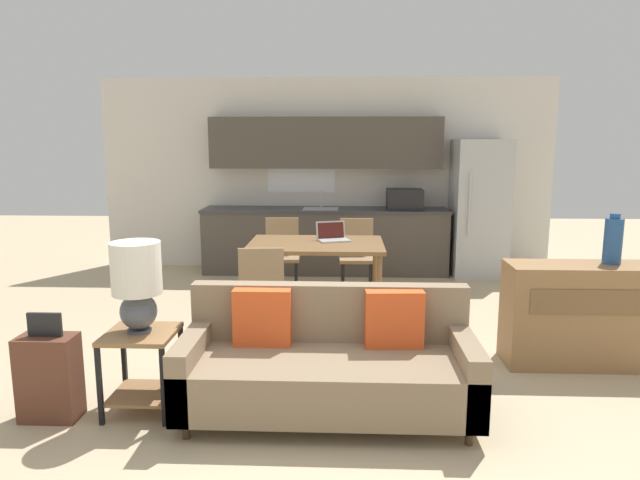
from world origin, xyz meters
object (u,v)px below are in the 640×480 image
dining_table (316,249)px  dining_chair_far_left (282,252)px  side_table (142,358)px  suitcase (49,377)px  dining_chair_far_right (357,253)px  vase (613,240)px  dining_chair_near_left (263,289)px  credenza (579,315)px  laptop (332,236)px  couch (328,364)px  refrigerator (479,208)px  table_lamp (137,281)px

dining_table → dining_chair_far_left: bearing=118.5°
side_table → suitcase: suitcase is taller
dining_chair_far_right → vase: bearing=-47.2°
dining_chair_near_left → suitcase: bearing=46.5°
credenza → dining_table: bearing=150.3°
credenza → vase: vase is taller
laptop → credenza: bearing=-53.0°
dining_table → dining_chair_far_right: bearing=61.4°
couch → dining_chair_near_left: dining_chair_near_left is taller
couch → credenza: size_ratio=1.64×
side_table → laptop: 2.74m
refrigerator → table_lamp: 5.26m
couch → dining_chair_far_right: 3.04m
refrigerator → side_table: bearing=-127.5°
couch → vase: (2.28, 0.97, 0.70)m
vase → side_table: bearing=-164.0°
vase → suitcase: vase is taller
refrigerator → laptop: (-1.95, -1.77, -0.10)m
vase → dining_chair_far_left: (-2.93, 2.07, -0.53)m
vase → suitcase: bearing=-164.4°
dining_chair_far_left → suitcase: (-1.20, -3.22, -0.22)m
dining_table → couch: bearing=-85.1°
couch → laptop: size_ratio=5.09×
dining_table → laptop: 0.25m
couch → dining_chair_far_right: size_ratio=2.15×
credenza → vase: size_ratio=2.90×
dining_table → dining_chair_far_left: (-0.45, 0.84, -0.20)m
dining_chair_near_left → side_table: bearing=60.6°
vase → dining_chair_far_left: size_ratio=0.45×
dining_table → dining_chair_near_left: bearing=-116.7°
laptop → vase: bearing=-49.3°
suitcase → refrigerator: bearing=48.7°
dining_table → dining_chair_far_right: 0.96m
dining_chair_far_right → suitcase: (-2.11, -3.21, -0.22)m
dining_chair_far_right → refrigerator: bearing=31.5°
table_lamp → credenza: size_ratio=0.52×
vase → refrigerator: bearing=96.3°
side_table → couch: bearing=2.2°
refrigerator → dining_chair_far_right: 2.05m
table_lamp → laptop: (1.25, 2.39, -0.09)m
table_lamp → dining_chair_far_left: (0.63, 3.08, -0.41)m
refrigerator → dining_chair_far_right: size_ratio=2.03×
dining_chair_near_left → laptop: size_ratio=2.37×
dining_table → table_lamp: (-1.08, -2.24, 0.21)m
dining_table → couch: size_ratio=0.72×
dining_chair_far_right → laptop: bearing=-114.4°
credenza → dining_chair_near_left: (-2.68, 0.39, 0.09)m
dining_chair_far_left → laptop: (0.62, -0.69, 0.32)m
side_table → dining_chair_far_right: 3.43m
refrigerator → side_table: (-3.20, -4.17, -0.54)m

